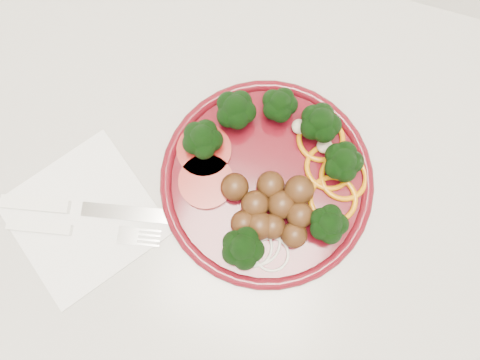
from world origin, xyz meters
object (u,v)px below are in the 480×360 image
(fork, at_px, (58,229))
(napkin, at_px, (84,217))
(plate, at_px, (271,178))
(knife, at_px, (64,207))

(fork, bearing_deg, napkin, 33.31)
(fork, bearing_deg, plate, 18.57)
(plate, bearing_deg, napkin, -151.76)
(fork, bearing_deg, knife, 83.00)
(knife, xyz_separation_m, fork, (0.00, -0.03, -0.00))
(plate, height_order, napkin, plate)
(plate, distance_m, knife, 0.24)
(plate, xyz_separation_m, fork, (-0.22, -0.13, -0.01))
(knife, height_order, fork, knife)
(plate, distance_m, napkin, 0.23)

